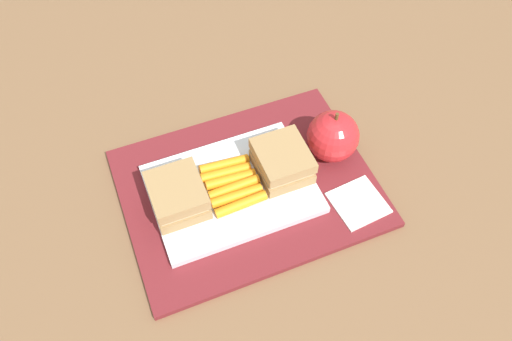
# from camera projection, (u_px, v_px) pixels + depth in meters

# --- Properties ---
(ground_plane) EXTENTS (2.40, 2.40, 0.00)m
(ground_plane) POSITION_uv_depth(u_px,v_px,m) (248.00, 189.00, 0.75)
(ground_plane) COLOR brown
(lunchbag_mat) EXTENTS (0.36, 0.28, 0.01)m
(lunchbag_mat) POSITION_uv_depth(u_px,v_px,m) (248.00, 188.00, 0.75)
(lunchbag_mat) COLOR maroon
(lunchbag_mat) RESTS_ON ground_plane
(food_tray) EXTENTS (0.23, 0.17, 0.01)m
(food_tray) POSITION_uv_depth(u_px,v_px,m) (232.00, 189.00, 0.73)
(food_tray) COLOR white
(food_tray) RESTS_ON lunchbag_mat
(sandwich_half_left) EXTENTS (0.07, 0.08, 0.04)m
(sandwich_half_left) POSITION_uv_depth(u_px,v_px,m) (177.00, 195.00, 0.70)
(sandwich_half_left) COLOR #9E7A4C
(sandwich_half_left) RESTS_ON food_tray
(sandwich_half_right) EXTENTS (0.07, 0.08, 0.04)m
(sandwich_half_right) POSITION_uv_depth(u_px,v_px,m) (282.00, 161.00, 0.73)
(sandwich_half_right) COLOR #9E7A4C
(sandwich_half_right) RESTS_ON food_tray
(carrot_sticks_bundle) EXTENTS (0.08, 0.09, 0.02)m
(carrot_sticks_bundle) POSITION_uv_depth(u_px,v_px,m) (232.00, 184.00, 0.72)
(carrot_sticks_bundle) COLOR orange
(carrot_sticks_bundle) RESTS_ON food_tray
(apple) EXTENTS (0.08, 0.08, 0.09)m
(apple) POSITION_uv_depth(u_px,v_px,m) (333.00, 136.00, 0.75)
(apple) COLOR red
(apple) RESTS_ON lunchbag_mat
(paper_napkin) EXTENTS (0.08, 0.08, 0.00)m
(paper_napkin) POSITION_uv_depth(u_px,v_px,m) (358.00, 203.00, 0.73)
(paper_napkin) COLOR white
(paper_napkin) RESTS_ON lunchbag_mat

